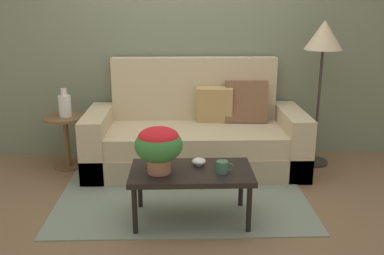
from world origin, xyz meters
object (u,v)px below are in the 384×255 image
Objects in this scene: floor_lamp at (323,45)px; potted_plant at (159,145)px; coffee_table at (191,175)px; coffee_mug at (223,167)px; couch at (196,137)px; table_vase at (65,105)px; snack_bowl at (199,161)px; side_table at (66,132)px.

potted_plant is (-1.64, -1.28, -0.63)m from floor_lamp.
coffee_table is 0.27m from coffee_mug.
floor_lamp is at bearing 38.00° from potted_plant.
couch is 1.31m from potted_plant.
snack_bowl is at bearing -39.23° from table_vase.
potted_plant reaches higher than snack_bowl.
coffee_mug reaches higher than coffee_table.
couch reaches higher than coffee_mug.
coffee_table is 2.07m from floor_lamp.
table_vase is (-1.36, 0.01, 0.35)m from couch.
table_vase is (-1.28, 1.20, 0.30)m from coffee_table.
snack_bowl is at bearing 137.37° from coffee_mug.
couch reaches higher than snack_bowl.
coffee_table is 3.27× the size of table_vase.
side_table is at bearing 140.46° from coffee_mug.
coffee_mug is (0.15, -1.25, 0.15)m from couch.
coffee_mug is at bearing -131.28° from floor_lamp.
couch is at bearing -0.42° from table_vase.
side_table reaches higher than coffee_mug.
coffee_mug is at bearing -82.93° from couch.
floor_lamp is at bearing 2.42° from couch.
coffee_table is 2.62× the size of potted_plant.
potted_plant is at bearing -50.32° from table_vase.
coffee_mug is (1.53, -1.27, 0.09)m from side_table.
couch is 1.27m from coffee_mug.
side_table is 0.37× the size of floor_lamp.
table_vase is (0.01, -0.01, 0.30)m from side_table.
snack_bowl is (0.06, 0.10, 0.08)m from coffee_table.
coffee_table is 0.37m from potted_plant.
coffee_mug is 0.24m from snack_bowl.
table_vase reaches higher than potted_plant.
floor_lamp reaches higher than couch.
floor_lamp is at bearing 41.80° from coffee_table.
potted_plant is (1.04, -1.24, 0.27)m from side_table.
side_table is (-1.38, 0.02, 0.06)m from couch.
floor_lamp is 5.18× the size of table_vase.
potted_plant is at bearing -170.88° from coffee_table.
couch is at bearing -0.68° from side_table.
couch is at bearing 74.50° from potted_plant.
potted_plant is at bearing -156.19° from snack_bowl.
side_table is 1.91× the size of table_vase.
floor_lamp is 1.92m from coffee_mug.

